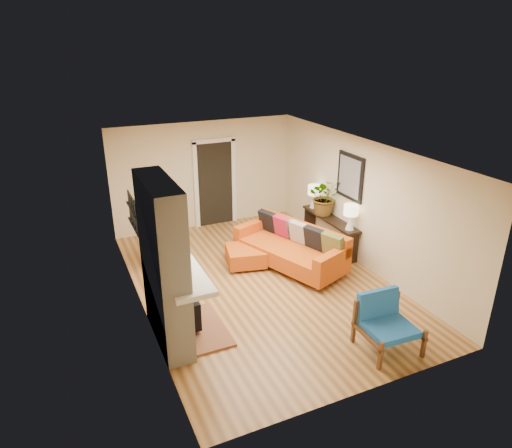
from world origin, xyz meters
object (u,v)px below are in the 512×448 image
Objects in this scene: blue_chair at (385,320)px; lamp_far at (314,194)px; sofa at (293,247)px; ottoman at (246,255)px; lamp_near at (351,214)px; console_table at (330,224)px; houseplant at (325,196)px; dining_table at (167,238)px.

lamp_far reaches higher than blue_chair.
lamp_far is at bearing 43.94° from sofa.
lamp_near is at bearing -19.17° from ottoman.
lamp_near is at bearing -90.00° from console_table.
lamp_near is at bearing -90.00° from lamp_far.
houseplant reaches higher than ottoman.
houseplant is at bearing 7.02° from ottoman.
sofa is at bearing -136.06° from lamp_far.
ottoman is 1.69m from dining_table.
lamp_near is 1.44m from lamp_far.
ottoman is 1.69× the size of lamp_far.
console_table reaches higher than ottoman.
blue_chair is 2.92m from lamp_near.
sofa is at bearing -27.55° from dining_table.
console_table is at bearing 18.35° from sofa.
lamp_far is at bearing 90.00° from console_table.
console_table is (1.14, 0.38, 0.17)m from sofa.
ottoman is at bearing 160.83° from lamp_near.
lamp_near reaches higher than sofa.
sofa is 1.71m from lamp_far.
sofa is at bearing 163.35° from lamp_near.
console_table is at bearing -87.61° from houseplant.
houseplant reaches higher than console_table.
lamp_near is (2.04, -0.71, 0.84)m from ottoman.
console_table is 0.62m from houseplant.
sofa is 2.79× the size of ottoman.
dining_table is at bearing 155.84° from lamp_near.
console_table is 2.19× the size of houseplant.
lamp_near is (1.17, 2.61, 0.60)m from blue_chair.
lamp_far is 0.49m from houseplant.
blue_chair is 4.26m from lamp_far.
houseplant is (3.45, -0.60, 0.61)m from dining_table.
console_table is 0.87m from lamp_far.
sofa is 2.99× the size of blue_chair.
houseplant is at bearing -91.20° from lamp_far.
blue_chair is 1.01× the size of houseplant.
sofa is 4.72× the size of lamp_far.
blue_chair is at bearing -90.55° from sofa.
houseplant reaches higher than blue_chair.
blue_chair is 3.53m from console_table.
blue_chair reaches higher than dining_table.
houseplant reaches higher than dining_table.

